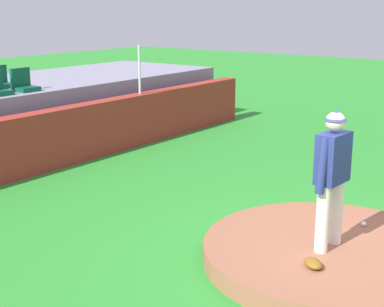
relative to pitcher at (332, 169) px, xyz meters
name	(u,v)px	position (x,y,z in m)	size (l,w,h in m)	color
ground_plane	(330,263)	(0.10, -0.02, -1.32)	(60.00, 60.00, 0.00)	#2C8D2D
pitchers_mound	(331,254)	(0.10, -0.02, -1.20)	(3.44, 3.44, 0.25)	#945940
pitcher	(332,169)	(0.00, 0.00, 0.00)	(0.82, 0.31, 1.85)	silver
baseball	(364,224)	(1.00, -0.12, -1.03)	(0.07, 0.07, 0.07)	white
fielding_glove	(313,263)	(-0.67, -0.11, -1.02)	(0.30, 0.20, 0.11)	brown
brick_barrier	(19,147)	(0.10, 6.62, -0.70)	(15.41, 0.40, 1.24)	#9E2E26
fence_post_right	(139,70)	(3.74, 6.62, 0.51)	(0.06, 0.06, 1.19)	silver
stadium_chair_3	(24,84)	(1.15, 7.72, 0.35)	(0.48, 0.44, 0.50)	#0D4C36
stadium_chair_7	(0,81)	(1.18, 8.60, 0.35)	(0.48, 0.44, 0.50)	#0D4C36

